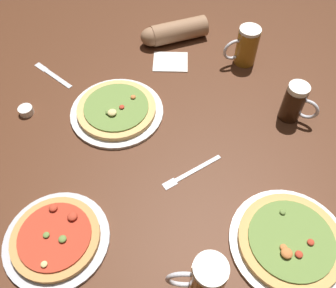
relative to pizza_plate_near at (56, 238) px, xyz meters
The scene contains 12 objects.
ground_plane 0.45m from the pizza_plate_near, 38.73° to the left, with size 2.40×2.40×0.03m, color #4C2816.
pizza_plate_near is the anchor object (origin of this frame).
pizza_plate_far 0.49m from the pizza_plate_near, 67.65° to the left, with size 0.33×0.33×0.05m.
pizza_plate_side 0.64m from the pizza_plate_near, ahead, with size 0.33×0.33×0.05m.
beer_mug_dark 0.88m from the pizza_plate_near, 24.28° to the left, with size 0.11×0.10×0.15m.
beer_mug_amber 0.43m from the pizza_plate_near, 25.52° to the right, with size 0.14×0.08×0.17m.
beer_mug_pale 0.98m from the pizza_plate_near, 43.50° to the left, with size 0.14×0.08×0.15m.
ramekin_sauce 0.52m from the pizza_plate_near, 105.03° to the left, with size 0.05×0.05×0.03m, color silver.
napkin_folded 0.82m from the pizza_plate_near, 59.55° to the left, with size 0.14×0.12×0.01m, color silver.
fork_left 0.44m from the pizza_plate_near, 22.93° to the left, with size 0.20×0.11×0.01m.
knife_right 0.69m from the pizza_plate_near, 94.48° to the left, with size 0.16×0.17×0.01m.
diner_arm 0.95m from the pizza_plate_near, 62.38° to the left, with size 0.29×0.13×0.09m.
Camera 1 is at (-0.09, -0.70, 0.96)m, focal length 38.27 mm.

